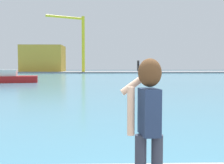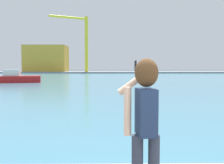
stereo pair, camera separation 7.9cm
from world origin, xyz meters
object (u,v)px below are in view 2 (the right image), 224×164
object	(u,v)px
person_photographer	(145,115)
warehouse_left	(47,59)
boat_moored	(17,78)
port_crane	(82,38)

from	to	relation	value
person_photographer	warehouse_left	distance (m)	93.61
boat_moored	warehouse_left	xyz separation A→B (m)	(-8.65, 56.52, 4.23)
port_crane	boat_moored	bearing A→B (deg)	-95.07
boat_moored	port_crane	bearing A→B (deg)	73.11
person_photographer	port_crane	bearing A→B (deg)	-1.63
person_photographer	port_crane	size ratio (longest dim) A/B	0.10
warehouse_left	port_crane	bearing A→B (deg)	-29.03
warehouse_left	port_crane	xyz separation A→B (m)	(13.02, -7.23, 6.46)
boat_moored	warehouse_left	world-z (taller)	warehouse_left
warehouse_left	boat_moored	bearing A→B (deg)	-81.30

